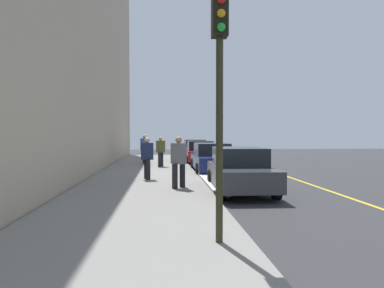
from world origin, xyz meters
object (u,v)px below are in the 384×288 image
Objects in this scene: parked_car_navy at (212,158)px; parked_car_charcoal at (240,170)px; pedestrian_grey_coat at (179,160)px; rolling_suitcase at (145,159)px; pedestrian_navy_coat at (147,157)px; parked_car_silver at (195,149)px; parked_car_red at (200,152)px; pedestrian_olive_coat at (161,151)px; pedestrian_blue_coat at (145,148)px; traffic_light_pole at (220,75)px.

parked_car_navy and parked_car_charcoal have the same top height.
rolling_suitcase is at bearing -170.72° from pedestrian_grey_coat.
rolling_suitcase is (-8.01, -0.53, -0.64)m from pedestrian_navy_coat.
parked_car_silver is at bearing 173.00° from pedestrian_grey_coat.
parked_car_red is at bearing 101.71° from rolling_suitcase.
pedestrian_olive_coat is (-7.97, -2.74, 0.29)m from parked_car_charcoal.
parked_car_silver reaches higher than rolling_suitcase.
pedestrian_grey_coat is at bearing 9.28° from rolling_suitcase.
parked_car_silver is 16.86m from parked_car_charcoal.
parked_car_navy is 5.94m from rolling_suitcase.
parked_car_navy is at bearing 40.49° from pedestrian_blue_coat.
parked_car_red is 4.87× the size of rolling_suitcase.
parked_car_navy is 3.37m from pedestrian_olive_coat.
pedestrian_navy_coat reaches higher than parked_car_charcoal.
parked_car_charcoal is at bearing 19.66° from rolling_suitcase.
parked_car_silver is 1.01× the size of parked_car_charcoal.
parked_car_navy is 6.00m from pedestrian_grey_coat.
parked_car_silver is 7.76m from pedestrian_blue_coat.
rolling_suitcase is at bearing -176.24° from pedestrian_navy_coat.
parked_car_navy is 5.43× the size of rolling_suitcase.
traffic_light_pole reaches higher than parked_car_red.
pedestrian_navy_coat is at bearing -12.65° from parked_car_silver.
parked_car_charcoal is 6.45m from traffic_light_pole.
traffic_light_pole reaches higher than rolling_suitcase.
traffic_light_pole is at bearing -15.72° from parked_car_charcoal.
parked_car_silver is at bearing 149.40° from rolling_suitcase.
parked_car_red is at bearing 160.62° from pedestrian_navy_coat.
traffic_light_pole is at bearing 10.81° from pedestrian_navy_coat.
pedestrian_blue_coat reaches higher than parked_car_silver.
parked_car_red reaches higher than rolling_suitcase.
pedestrian_navy_coat is (-2.51, -3.23, 0.29)m from parked_car_charcoal.
pedestrian_grey_coat reaches higher than pedestrian_navy_coat.
parked_car_navy is at bearing -0.64° from parked_car_silver.
parked_car_navy is 2.80× the size of pedestrian_navy_coat.
parked_car_silver is 16.83m from pedestrian_grey_coat.
pedestrian_grey_coat reaches higher than pedestrian_olive_coat.
pedestrian_navy_coat is at bearing -5.22° from pedestrian_olive_coat.
pedestrian_navy_coat reaches higher than pedestrian_olive_coat.
parked_car_red is 2.43× the size of pedestrian_grey_coat.
parked_car_charcoal reaches higher than rolling_suitcase.
traffic_light_pole is (13.80, 1.09, 1.91)m from pedestrian_olive_coat.
pedestrian_olive_coat is 2.83m from rolling_suitcase.
rolling_suitcase is at bearing -158.15° from pedestrian_olive_coat.
parked_car_charcoal is at bearing 0.78° from parked_car_red.
parked_car_silver is at bearing 178.59° from parked_car_red.
pedestrian_grey_coat reaches higher than parked_car_charcoal.
parked_car_navy is 11.97m from traffic_light_pole.
traffic_light_pole reaches higher than pedestrian_navy_coat.
traffic_light_pole reaches higher than pedestrian_blue_coat.
traffic_light_pole is (8.35, 1.59, 1.91)m from pedestrian_navy_coat.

